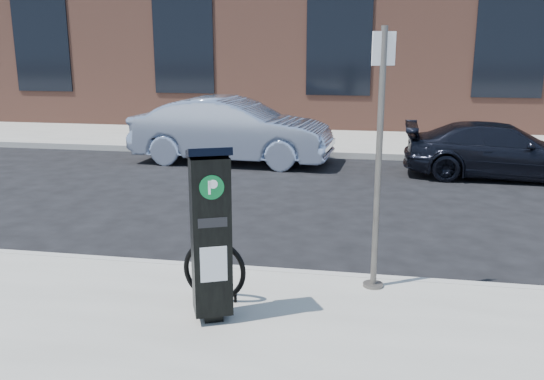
% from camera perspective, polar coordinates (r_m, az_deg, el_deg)
% --- Properties ---
extents(ground, '(120.00, 120.00, 0.00)m').
position_cam_1_polar(ground, '(6.98, -0.69, -8.92)').
color(ground, black).
rests_on(ground, ground).
extents(sidewalk_far, '(60.00, 12.00, 0.15)m').
position_cam_1_polar(sidewalk_far, '(20.52, 6.81, 6.47)').
color(sidewalk_far, gray).
rests_on(sidewalk_far, ground).
extents(curb_near, '(60.00, 0.12, 0.16)m').
position_cam_1_polar(curb_near, '(6.93, -0.72, -8.41)').
color(curb_near, '#9E9B93').
rests_on(curb_near, ground).
extents(curb_far, '(60.00, 0.12, 0.16)m').
position_cam_1_polar(curb_far, '(14.62, 5.31, 3.50)').
color(curb_far, '#9E9B93').
rests_on(curb_far, ground).
extents(building, '(28.00, 10.05, 8.25)m').
position_cam_1_polar(building, '(23.38, 7.61, 17.36)').
color(building, brown).
rests_on(building, ground).
extents(parking_kiosk, '(0.50, 0.47, 1.71)m').
position_cam_1_polar(parking_kiosk, '(5.42, -6.08, -4.26)').
color(parking_kiosk, black).
rests_on(parking_kiosk, sidewalk_near).
extents(sign_pole, '(0.23, 0.22, 2.77)m').
position_cam_1_polar(sign_pole, '(6.12, 10.51, 2.56)').
color(sign_pole, '#4C4943').
rests_on(sign_pole, sidewalk_near).
extents(bike_rack, '(0.68, 0.09, 0.67)m').
position_cam_1_polar(bike_rack, '(6.00, -5.72, -7.96)').
color(bike_rack, black).
rests_on(bike_rack, sidewalk_near).
extents(car_silver, '(4.83, 1.92, 1.56)m').
position_cam_1_polar(car_silver, '(13.86, -3.96, 5.92)').
color(car_silver, '#9BA9C5').
rests_on(car_silver, ground).
extents(car_dark, '(4.06, 1.76, 1.16)m').
position_cam_1_polar(car_dark, '(13.15, 21.69, 3.64)').
color(car_dark, black).
rests_on(car_dark, ground).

